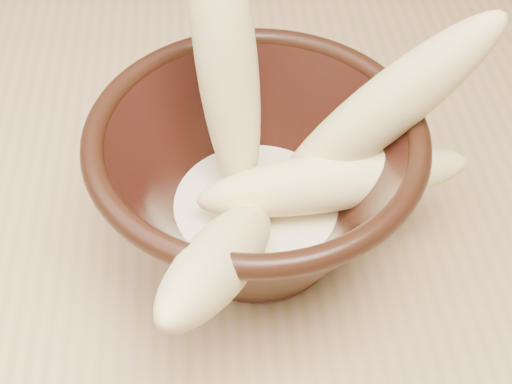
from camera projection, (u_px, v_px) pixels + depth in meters
table at (486, 163)px, 0.64m from camera, size 1.20×0.80×0.75m
bowl at (256, 182)px, 0.43m from camera, size 0.20×0.20×0.11m
milk_puddle at (256, 210)px, 0.45m from camera, size 0.11×0.11×0.02m
banana_upright at (226, 58)px, 0.41m from camera, size 0.06×0.10×0.19m
banana_right at (380, 113)px, 0.41m from camera, size 0.14×0.04×0.16m
banana_across at (333, 181)px, 0.43m from camera, size 0.17×0.05×0.05m
banana_front at (221, 258)px, 0.37m from camera, size 0.09×0.16×0.12m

